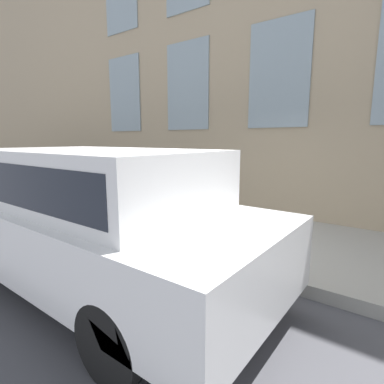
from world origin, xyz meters
The scene contains 5 objects.
ground_plane centered at (0.00, 0.00, 0.00)m, with size 80.00×80.00×0.00m, color #47474C.
sidewalk centered at (1.48, 0.00, 0.08)m, with size 2.96×60.00×0.17m.
fire_hydrant centered at (0.63, 0.40, 0.59)m, with size 0.35×0.46×0.81m.
person centered at (1.21, 1.12, 0.89)m, with size 0.29×0.19×1.21m.
parked_truck_white_near centered at (-1.29, 0.67, 1.00)m, with size 1.99×4.87×1.75m.
Camera 1 is at (-3.45, -2.50, 1.87)m, focal length 28.00 mm.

